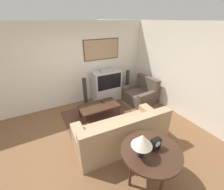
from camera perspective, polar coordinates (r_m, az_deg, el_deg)
ground_plane at (r=4.05m, az=-3.66°, el=-15.61°), size 12.00×12.00×0.00m
wall_back at (r=5.19m, az=-14.20°, el=10.85°), size 12.00×0.10×2.70m
wall_right at (r=4.90m, az=25.16°, el=8.04°), size 0.06×12.00×2.70m
area_rug at (r=4.73m, az=-4.44°, el=-8.25°), size 2.10×1.67×0.01m
tv at (r=5.45m, az=-2.09°, el=3.60°), size 0.99×0.51×1.20m
couch at (r=3.66m, az=3.64°, el=-14.48°), size 2.19×1.03×0.91m
armchair at (r=5.56m, az=10.84°, el=0.30°), size 0.98×1.07×0.89m
coffee_table at (r=4.52m, az=-4.96°, el=-4.38°), size 1.17×0.63×0.43m
console_table at (r=2.83m, az=14.61°, el=-20.70°), size 1.04×1.04×0.75m
table_lamp at (r=2.44m, az=11.44°, el=-16.63°), size 0.34×0.34×0.43m
mantel_clock at (r=2.75m, az=16.28°, el=-17.46°), size 0.17×0.10×0.21m
remote at (r=4.63m, az=-3.61°, el=-2.77°), size 0.07×0.17×0.02m
speaker_tower_left at (r=5.13m, az=-10.17°, el=0.60°), size 0.23×0.23×1.03m
speaker_tower_right at (r=5.81m, az=5.81°, el=4.18°), size 0.23×0.23×1.03m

